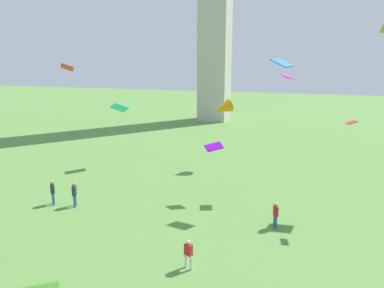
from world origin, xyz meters
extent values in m
cylinder|color=#235693|center=(-10.32, 16.08, 0.44)|extent=(0.17, 0.17, 0.89)
cylinder|color=#235693|center=(-10.57, 16.41, 0.44)|extent=(0.17, 0.17, 0.89)
cube|color=#2D3338|center=(-10.45, 16.25, 1.24)|extent=(0.51, 0.55, 0.70)
sphere|color=#A37556|center=(-10.45, 16.25, 1.72)|extent=(0.26, 0.26, 0.26)
cylinder|color=silver|center=(2.31, 11.20, 0.39)|extent=(0.15, 0.15, 0.78)
cylinder|color=silver|center=(1.98, 11.34, 0.39)|extent=(0.15, 0.15, 0.78)
cube|color=red|center=(2.15, 11.27, 1.09)|extent=(0.49, 0.39, 0.62)
sphere|color=beige|center=(2.15, 11.27, 1.51)|extent=(0.23, 0.23, 0.23)
cylinder|color=#235693|center=(-8.56, 16.27, 0.44)|extent=(0.17, 0.17, 0.88)
cylinder|color=#235693|center=(-8.74, 16.63, 0.44)|extent=(0.17, 0.17, 0.88)
cube|color=#2D3338|center=(-8.65, 16.45, 1.23)|extent=(0.46, 0.55, 0.70)
sphere|color=#A37556|center=(-8.65, 16.45, 1.71)|extent=(0.26, 0.26, 0.26)
cylinder|color=#235693|center=(5.88, 17.79, 0.42)|extent=(0.16, 0.16, 0.84)
cylinder|color=#235693|center=(5.99, 17.42, 0.42)|extent=(0.16, 0.16, 0.84)
cube|color=red|center=(5.93, 17.61, 1.17)|extent=(0.39, 0.51, 0.66)
sphere|color=#D8AD84|center=(5.93, 17.61, 1.62)|extent=(0.24, 0.24, 0.24)
cone|color=orange|center=(-0.85, 30.11, 5.99)|extent=(2.47, 2.49, 1.84)
cube|color=red|center=(-15.27, 25.38, 10.00)|extent=(2.05, 2.01, 0.87)
cube|color=#2274BE|center=(5.35, 22.72, 10.51)|extent=(1.71, 1.51, 0.72)
cube|color=#2CCCBD|center=(-11.00, 27.71, 5.97)|extent=(1.80, 1.69, 1.22)
cube|color=#E41CB1|center=(5.55, 25.43, 9.45)|extent=(0.96, 1.26, 0.45)
cube|color=red|center=(10.15, 20.21, 6.78)|extent=(0.73, 0.93, 0.27)
cube|color=#7A09CB|center=(0.72, 21.35, 4.19)|extent=(1.61, 1.44, 0.61)
camera|label=1|loc=(7.78, -4.83, 10.66)|focal=33.87mm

